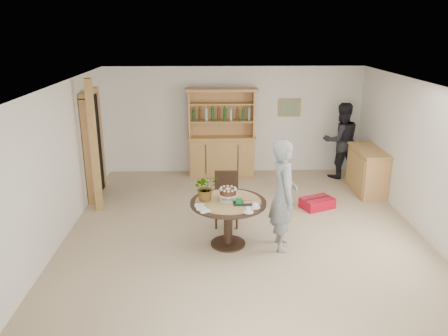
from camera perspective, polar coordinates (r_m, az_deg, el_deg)
ground at (r=7.45m, az=2.67°, el=-8.88°), size 7.00×7.00×0.00m
room_shell at (r=6.84m, az=2.90°, el=4.25°), size 6.04×7.04×2.52m
doorway at (r=9.23m, az=-16.73°, el=3.09°), size 0.13×1.10×2.18m
pine_post at (r=8.38m, az=-16.60°, el=2.64°), size 0.12×0.12×2.50m
hutch at (r=10.22m, az=-0.31°, el=2.86°), size 1.62×0.54×2.04m
sideboard at (r=9.67m, az=18.21°, el=-0.31°), size 0.54×1.26×0.94m
dining_table at (r=6.92m, az=0.55°, el=-5.51°), size 1.20×1.20×0.76m
dining_chair at (r=7.71m, az=0.33°, el=-3.51°), size 0.43×0.43×0.95m
birthday_cake at (r=6.86m, az=0.54°, el=-3.21°), size 0.30×0.30×0.20m
flower_vase at (r=6.83m, az=-2.39°, el=-2.56°), size 0.47×0.44×0.42m
gift_tray at (r=6.75m, az=2.43°, el=-4.50°), size 0.30×0.20×0.08m
coffee_cup_a at (r=6.62m, az=4.13°, el=-4.89°), size 0.15×0.15×0.09m
coffee_cup_b at (r=6.45m, az=3.21°, el=-5.53°), size 0.15×0.15×0.08m
napkins at (r=6.56m, az=-2.93°, el=-5.28°), size 0.24×0.33×0.03m
teen_boy at (r=6.81m, az=7.78°, el=-3.53°), size 0.43×0.65×1.77m
adult_person at (r=10.34m, az=15.01°, el=3.49°), size 0.95×0.79×1.75m
red_suitcase at (r=8.68m, az=12.06°, el=-4.48°), size 0.71×0.61×0.21m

